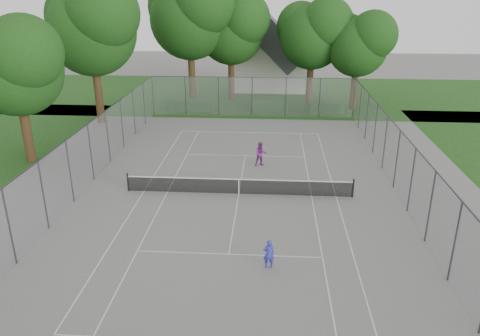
# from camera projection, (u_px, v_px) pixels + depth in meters

# --- Properties ---
(ground) EXTENTS (120.00, 120.00, 0.00)m
(ground) POSITION_uv_depth(u_px,v_px,m) (239.00, 194.00, 26.61)
(ground) COLOR #5F5E5B
(ground) RESTS_ON ground
(grass_far) EXTENTS (60.00, 20.00, 0.00)m
(grass_far) POSITION_uv_depth(u_px,v_px,m) (256.00, 94.00, 50.75)
(grass_far) COLOR #193F12
(grass_far) RESTS_ON ground
(court_markings) EXTENTS (11.03, 23.83, 0.01)m
(court_markings) POSITION_uv_depth(u_px,v_px,m) (239.00, 194.00, 26.61)
(court_markings) COLOR #BCBCB7
(court_markings) RESTS_ON ground
(tennis_net) EXTENTS (12.87, 0.10, 1.10)m
(tennis_net) POSITION_uv_depth(u_px,v_px,m) (239.00, 186.00, 26.42)
(tennis_net) COLOR black
(tennis_net) RESTS_ON ground
(perimeter_fence) EXTENTS (18.08, 34.08, 3.52)m
(perimeter_fence) POSITION_uv_depth(u_px,v_px,m) (239.00, 164.00, 25.95)
(perimeter_fence) COLOR #38383D
(perimeter_fence) RESTS_ON ground
(tree_far_left) EXTENTS (8.71, 7.95, 12.52)m
(tree_far_left) POSITION_uv_depth(u_px,v_px,m) (191.00, 13.00, 44.30)
(tree_far_left) COLOR #372414
(tree_far_left) RESTS_ON ground
(tree_far_midleft) EXTENTS (7.40, 6.75, 10.63)m
(tree_far_midleft) POSITION_uv_depth(u_px,v_px,m) (232.00, 26.00, 45.72)
(tree_far_midleft) COLOR #372414
(tree_far_midleft) RESTS_ON ground
(tree_far_midright) EXTENTS (7.08, 6.47, 10.18)m
(tree_far_midright) POSITION_uv_depth(u_px,v_px,m) (313.00, 31.00, 44.09)
(tree_far_midright) COLOR #372414
(tree_far_midright) RESTS_ON ground
(tree_far_right) EXTENTS (6.33, 5.78, 9.10)m
(tree_far_right) POSITION_uv_depth(u_px,v_px,m) (359.00, 42.00, 42.64)
(tree_far_right) COLOR #372414
(tree_far_right) RESTS_ON ground
(tree_side_back) EXTENTS (8.30, 7.58, 11.93)m
(tree_side_back) POSITION_uv_depth(u_px,v_px,m) (92.00, 23.00, 37.46)
(tree_side_back) COLOR #372414
(tree_side_back) RESTS_ON ground
(tree_side_front) EXTENTS (6.69, 6.11, 9.62)m
(tree_side_front) POSITION_uv_depth(u_px,v_px,m) (15.00, 62.00, 29.05)
(tree_side_front) COLOR #372414
(tree_side_front) RESTS_ON ground
(hedge_left) EXTENTS (4.08, 1.22, 1.02)m
(hedge_left) POSITION_uv_depth(u_px,v_px,m) (190.00, 105.00, 44.09)
(hedge_left) COLOR #184115
(hedge_left) RESTS_ON ground
(hedge_mid) EXTENTS (3.36, 0.96, 1.06)m
(hedge_mid) POSITION_uv_depth(u_px,v_px,m) (270.00, 106.00, 43.84)
(hedge_mid) COLOR #184115
(hedge_mid) RESTS_ON ground
(hedge_right) EXTENTS (3.15, 1.15, 0.94)m
(hedge_right) POSITION_uv_depth(u_px,v_px,m) (326.00, 108.00, 43.25)
(hedge_right) COLOR #184115
(hedge_right) RESTS_ON ground
(house) EXTENTS (7.89, 6.11, 9.82)m
(house) POSITION_uv_depth(u_px,v_px,m) (270.00, 53.00, 52.20)
(house) COLOR beige
(house) RESTS_ON ground
(girl_player) EXTENTS (0.53, 0.40, 1.30)m
(girl_player) POSITION_uv_depth(u_px,v_px,m) (269.00, 254.00, 19.49)
(girl_player) COLOR #2E32AD
(girl_player) RESTS_ON ground
(woman_player) EXTENTS (0.92, 0.81, 1.61)m
(woman_player) POSITION_uv_depth(u_px,v_px,m) (261.00, 154.00, 30.49)
(woman_player) COLOR #77287A
(woman_player) RESTS_ON ground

